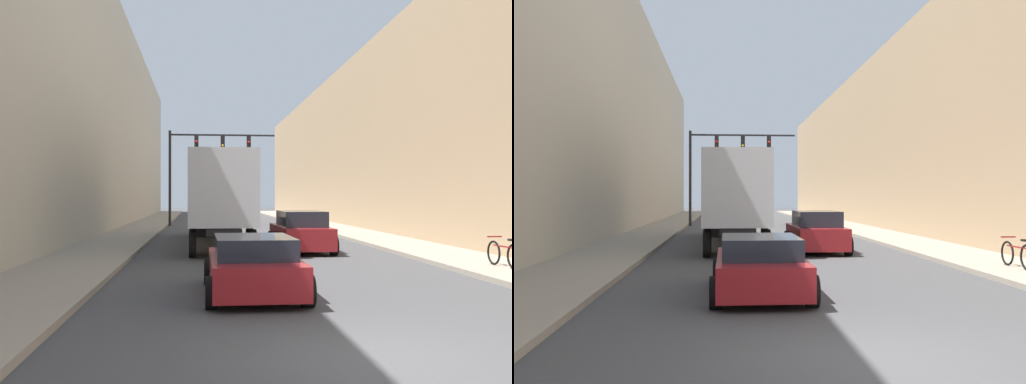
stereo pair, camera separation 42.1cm
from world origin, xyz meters
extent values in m
plane|color=#424244|center=(0.00, 0.00, 0.00)|extent=(200.00, 200.00, 0.00)
cube|color=gray|center=(6.28, 30.00, 0.07)|extent=(2.92, 80.00, 0.15)
cube|color=gray|center=(-6.28, 30.00, 0.07)|extent=(2.92, 80.00, 0.15)
cube|color=tan|center=(10.74, 30.00, 5.81)|extent=(6.00, 80.00, 11.62)
cube|color=#BCB29E|center=(-10.74, 30.00, 7.52)|extent=(6.00, 80.00, 15.05)
cube|color=silver|center=(-1.67, 17.26, 2.47)|extent=(2.44, 11.03, 2.74)
cube|color=black|center=(-1.67, 17.26, 0.95)|extent=(1.22, 11.03, 0.24)
cube|color=black|center=(-1.67, 24.11, 1.47)|extent=(2.44, 2.67, 2.95)
cylinder|color=black|center=(-2.74, 12.94, 0.50)|extent=(0.25, 1.00, 1.00)
cylinder|color=black|center=(-0.60, 12.94, 0.50)|extent=(0.25, 1.00, 1.00)
cylinder|color=black|center=(-2.74, 14.14, 0.50)|extent=(0.25, 1.00, 1.00)
cylinder|color=black|center=(-0.60, 14.14, 0.50)|extent=(0.25, 1.00, 1.00)
cylinder|color=black|center=(-2.74, 24.11, 0.50)|extent=(0.25, 1.00, 1.00)
cylinder|color=black|center=(-0.60, 24.11, 0.50)|extent=(0.25, 1.00, 1.00)
cube|color=maroon|center=(-1.32, 5.26, 0.52)|extent=(1.88, 4.35, 0.68)
cube|color=#1E232D|center=(-1.32, 5.04, 1.08)|extent=(1.65, 2.39, 0.45)
cylinder|color=black|center=(-2.26, 6.73, 0.32)|extent=(0.25, 0.64, 0.64)
cylinder|color=black|center=(-0.38, 6.73, 0.32)|extent=(0.25, 0.64, 0.64)
cylinder|color=black|center=(-2.26, 3.68, 0.32)|extent=(0.25, 0.64, 0.64)
cylinder|color=black|center=(-0.38, 3.68, 0.32)|extent=(0.25, 0.64, 0.64)
cube|color=maroon|center=(1.49, 15.01, 0.60)|extent=(1.85, 4.89, 0.81)
cube|color=#1E232D|center=(1.49, 14.76, 1.30)|extent=(1.63, 2.69, 0.60)
cylinder|color=black|center=(0.56, 16.75, 0.35)|extent=(0.25, 0.70, 0.70)
cylinder|color=black|center=(2.41, 16.75, 0.35)|extent=(0.25, 0.70, 0.70)
cylinder|color=black|center=(0.56, 13.16, 0.35)|extent=(0.25, 0.70, 0.70)
cylinder|color=black|center=(2.41, 13.16, 0.35)|extent=(0.25, 0.70, 0.70)
cylinder|color=black|center=(-4.67, 34.64, 3.49)|extent=(0.20, 0.20, 6.98)
cube|color=black|center=(-0.81, 34.64, 6.68)|extent=(7.71, 0.12, 0.12)
cube|color=black|center=(-2.74, 34.64, 6.17)|extent=(0.30, 0.24, 0.90)
sphere|color=red|center=(-2.74, 34.50, 6.17)|extent=(0.18, 0.18, 0.18)
cube|color=black|center=(-0.81, 34.64, 6.17)|extent=(0.30, 0.24, 0.90)
sphere|color=gold|center=(-0.81, 34.50, 5.89)|extent=(0.18, 0.18, 0.18)
cube|color=black|center=(1.11, 34.64, 6.17)|extent=(0.30, 0.24, 0.90)
sphere|color=red|center=(1.11, 34.50, 6.17)|extent=(0.18, 0.18, 0.18)
torus|color=black|center=(6.19, 8.73, 0.51)|extent=(0.06, 0.72, 0.72)
cube|color=maroon|center=(6.19, 8.18, 0.74)|extent=(0.04, 1.11, 0.04)
cube|color=black|center=(6.19, 7.78, 0.96)|extent=(0.12, 0.20, 0.06)
cube|color=maroon|center=(6.19, 8.68, 0.99)|extent=(0.44, 0.04, 0.04)
camera|label=1|loc=(-2.49, -7.38, 2.19)|focal=40.00mm
camera|label=2|loc=(-2.07, -7.42, 2.19)|focal=40.00mm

